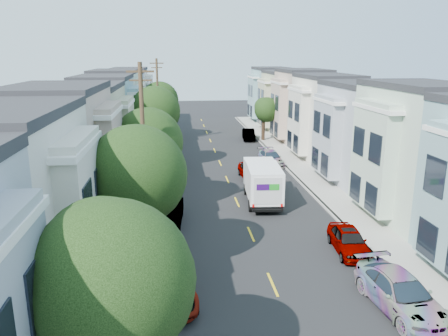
% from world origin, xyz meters
% --- Properties ---
extents(ground, '(160.00, 160.00, 0.00)m').
position_xyz_m(ground, '(0.00, 0.00, 0.00)').
color(ground, black).
rests_on(ground, ground).
extents(road_slab, '(12.00, 70.00, 0.02)m').
position_xyz_m(road_slab, '(0.00, 15.00, 0.01)').
color(road_slab, black).
rests_on(road_slab, ground).
extents(curb_left, '(0.30, 70.00, 0.15)m').
position_xyz_m(curb_left, '(-6.05, 15.00, 0.07)').
color(curb_left, gray).
rests_on(curb_left, ground).
extents(curb_right, '(0.30, 70.00, 0.15)m').
position_xyz_m(curb_right, '(6.05, 15.00, 0.07)').
color(curb_right, gray).
rests_on(curb_right, ground).
extents(sidewalk_left, '(2.60, 70.00, 0.15)m').
position_xyz_m(sidewalk_left, '(-7.35, 15.00, 0.07)').
color(sidewalk_left, gray).
rests_on(sidewalk_left, ground).
extents(sidewalk_right, '(2.60, 70.00, 0.15)m').
position_xyz_m(sidewalk_right, '(7.35, 15.00, 0.07)').
color(sidewalk_right, gray).
rests_on(sidewalk_right, ground).
extents(centerline, '(0.12, 70.00, 0.01)m').
position_xyz_m(centerline, '(0.00, 15.00, 0.00)').
color(centerline, gold).
rests_on(centerline, ground).
extents(townhouse_row_left, '(5.00, 70.00, 8.50)m').
position_xyz_m(townhouse_row_left, '(-11.15, 15.00, 0.00)').
color(townhouse_row_left, '#9CA3AB').
rests_on(townhouse_row_left, ground).
extents(townhouse_row_right, '(5.00, 70.00, 8.50)m').
position_xyz_m(townhouse_row_right, '(11.15, 15.00, 0.00)').
color(townhouse_row_right, '#9CA3AB').
rests_on(townhouse_row_right, ground).
extents(tree_a, '(4.60, 4.60, 6.90)m').
position_xyz_m(tree_a, '(-6.30, -13.34, 4.58)').
color(tree_a, black).
rests_on(tree_a, ground).
extents(tree_b, '(4.70, 4.70, 7.49)m').
position_xyz_m(tree_b, '(-6.30, -4.36, 5.12)').
color(tree_b, black).
rests_on(tree_b, ground).
extents(tree_c, '(4.70, 4.70, 7.19)m').
position_xyz_m(tree_c, '(-6.30, 4.97, 4.82)').
color(tree_c, black).
rests_on(tree_c, ground).
extents(tree_d, '(4.70, 4.70, 7.81)m').
position_xyz_m(tree_d, '(-6.30, 16.83, 5.43)').
color(tree_d, black).
rests_on(tree_d, ground).
extents(tree_e, '(4.70, 4.70, 7.34)m').
position_xyz_m(tree_e, '(-6.30, 31.71, 4.97)').
color(tree_e, black).
rests_on(tree_e, ground).
extents(tree_far_r, '(3.10, 3.10, 5.47)m').
position_xyz_m(tree_far_r, '(6.89, 29.09, 3.88)').
color(tree_far_r, black).
rests_on(tree_far_r, ground).
extents(utility_pole_near, '(1.60, 0.26, 10.00)m').
position_xyz_m(utility_pole_near, '(-6.30, 2.00, 5.15)').
color(utility_pole_near, '#42301E').
rests_on(utility_pole_near, ground).
extents(utility_pole_far, '(1.60, 0.26, 10.00)m').
position_xyz_m(utility_pole_far, '(-6.30, 28.00, 5.15)').
color(utility_pole_far, '#42301E').
rests_on(utility_pole_far, ground).
extents(fedex_truck, '(2.32, 6.02, 2.89)m').
position_xyz_m(fedex_truck, '(1.84, 5.88, 1.61)').
color(fedex_truck, white).
rests_on(fedex_truck, ground).
extents(lead_sedan, '(1.97, 4.49, 1.42)m').
position_xyz_m(lead_sedan, '(2.07, 12.16, 0.71)').
color(lead_sedan, black).
rests_on(lead_sedan, ground).
extents(parked_left_b, '(2.73, 5.20, 1.39)m').
position_xyz_m(parked_left_b, '(-4.90, -6.70, 0.70)').
color(parked_left_b, black).
rests_on(parked_left_b, ground).
extents(parked_left_c, '(1.90, 4.54, 1.48)m').
position_xyz_m(parked_left_c, '(-4.90, 2.21, 0.74)').
color(parked_left_c, '#9398A3').
rests_on(parked_left_c, ground).
extents(parked_left_d, '(1.88, 4.15, 1.31)m').
position_xyz_m(parked_left_d, '(-4.90, 13.86, 0.65)').
color(parked_left_d, '#621B10').
rests_on(parked_left_d, ground).
extents(parked_right_a, '(2.56, 5.20, 1.51)m').
position_xyz_m(parked_right_a, '(4.90, -8.64, 0.75)').
color(parked_right_a, '#3D3E3F').
rests_on(parked_right_a, ground).
extents(parked_right_b, '(1.97, 4.36, 1.38)m').
position_xyz_m(parked_right_b, '(4.90, -2.99, 0.69)').
color(parked_right_b, silver).
rests_on(parked_right_b, ground).
extents(parked_right_c, '(2.07, 4.58, 1.35)m').
position_xyz_m(parked_right_c, '(4.90, 16.90, 0.68)').
color(parked_right_c, black).
rests_on(parked_right_c, ground).
extents(parked_right_d, '(1.83, 4.24, 1.38)m').
position_xyz_m(parked_right_d, '(4.90, 29.87, 0.69)').
color(parked_right_d, '#0E1540').
rests_on(parked_right_d, ground).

